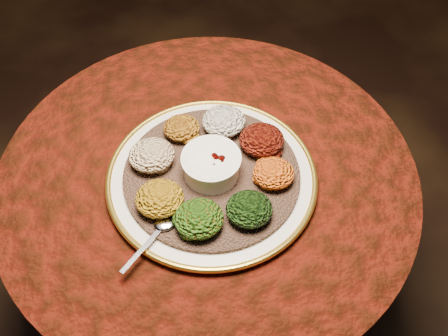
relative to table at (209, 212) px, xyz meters
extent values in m
plane|color=black|center=(0.00, 0.00, -0.55)|extent=(4.00, 4.00, 0.00)
cylinder|color=black|center=(0.00, 0.00, -0.53)|extent=(0.44, 0.44, 0.04)
cylinder|color=black|center=(0.00, 0.00, -0.21)|extent=(0.12, 0.12, 0.68)
cylinder|color=black|center=(0.00, 0.00, 0.15)|extent=(0.80, 0.80, 0.04)
cylinder|color=#3D0C05|center=(0.00, 0.00, 0.00)|extent=(0.93, 0.93, 0.34)
cylinder|color=#3D0C05|center=(0.00, 0.00, 0.17)|extent=(0.96, 0.96, 0.01)
cylinder|color=silver|center=(0.01, -0.03, 0.19)|extent=(0.52, 0.52, 0.02)
torus|color=gold|center=(0.01, -0.03, 0.20)|extent=(0.47, 0.47, 0.01)
cylinder|color=brown|center=(0.01, -0.03, 0.20)|extent=(0.40, 0.40, 0.01)
cylinder|color=white|center=(0.01, -0.03, 0.23)|extent=(0.12, 0.12, 0.05)
cylinder|color=white|center=(0.01, -0.03, 0.26)|extent=(0.13, 0.13, 0.01)
cylinder|color=#5D0C04|center=(0.01, -0.03, 0.25)|extent=(0.10, 0.10, 0.01)
ellipsoid|color=silver|center=(-0.10, -0.16, 0.21)|extent=(0.04, 0.03, 0.01)
cube|color=silver|center=(-0.15, -0.21, 0.21)|extent=(0.09, 0.09, 0.00)
ellipsoid|color=silver|center=(0.05, 0.09, 0.23)|extent=(0.10, 0.10, 0.05)
ellipsoid|color=black|center=(0.13, 0.03, 0.23)|extent=(0.10, 0.10, 0.05)
ellipsoid|color=#C69410|center=(0.14, -0.07, 0.23)|extent=(0.09, 0.09, 0.04)
ellipsoid|color=black|center=(0.07, -0.15, 0.23)|extent=(0.10, 0.09, 0.05)
ellipsoid|color=#AF320B|center=(-0.03, -0.16, 0.23)|extent=(0.10, 0.10, 0.05)
ellipsoid|color=#A06E0E|center=(-0.11, -0.10, 0.23)|extent=(0.10, 0.10, 0.05)
ellipsoid|color=maroon|center=(-0.12, 0.01, 0.23)|extent=(0.10, 0.10, 0.05)
ellipsoid|color=#9F6A13|center=(-0.05, 0.09, 0.23)|extent=(0.08, 0.08, 0.04)
camera|label=1|loc=(-0.05, -0.69, 1.08)|focal=40.00mm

